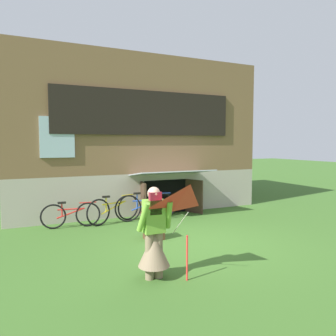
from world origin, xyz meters
TOP-DOWN VIEW (x-y plane):
  - ground_plane at (0.00, 0.00)m, footprint 60.00×60.00m
  - log_house at (-0.00, 5.39)m, footprint 8.03×5.91m
  - person at (-1.65, -1.49)m, footprint 0.60×0.52m
  - kite at (-1.27, -2.00)m, footprint 0.88×0.88m
  - bicycle_blue at (-0.30, 2.35)m, footprint 1.80×0.23m
  - bicycle_yellow at (-1.21, 2.46)m, footprint 1.64×0.60m
  - bicycle_red at (-2.37, 2.42)m, footprint 1.51×0.23m
  - wooden_crate at (-0.80, 0.56)m, footprint 0.41×0.35m

SIDE VIEW (x-z plane):
  - ground_plane at x=0.00m, z-range 0.00..0.00m
  - wooden_crate at x=-0.80m, z-range 0.00..0.43m
  - bicycle_red at x=-2.37m, z-range -0.01..0.69m
  - bicycle_yellow at x=-1.21m, z-range -0.01..0.77m
  - bicycle_blue at x=-0.30m, z-range -0.01..0.80m
  - person at x=-1.65m, z-range -0.12..1.39m
  - kite at x=-1.27m, z-range 0.46..1.95m
  - log_house at x=0.00m, z-range 0.00..4.89m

